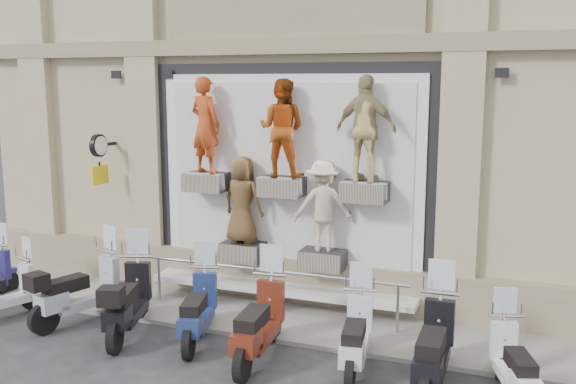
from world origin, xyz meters
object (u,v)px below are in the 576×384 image
scooter_e (198,297)px  scooter_h (434,331)px  scooter_c (80,277)px  scooter_f (259,308)px  scooter_i (515,351)px  scooter_d (128,287)px  guard_rail (270,294)px  scooter_g (356,323)px  clock_sign_bracket (99,153)px

scooter_e → scooter_h: size_ratio=0.92×
scooter_c → scooter_f: (3.57, -0.33, 0.01)m
scooter_h → scooter_i: scooter_h is taller
scooter_d → scooter_c: bearing=151.3°
scooter_f → scooter_h: size_ratio=0.99×
guard_rail → scooter_g: (1.98, -1.48, 0.28)m
scooter_f → scooter_h: (2.61, 0.03, 0.01)m
scooter_d → scooter_f: bearing=-21.2°
guard_rail → scooter_h: scooter_h is taller
scooter_c → scooter_e: 2.36m
scooter_g → scooter_i: (2.20, -0.10, -0.05)m
scooter_i → scooter_d: bearing=161.3°
clock_sign_bracket → scooter_c: (0.85, -1.81, -1.98)m
scooter_h → scooter_d: bearing=177.7°
guard_rail → scooter_d: bearing=-141.2°
clock_sign_bracket → scooter_g: (5.88, -1.95, -2.06)m
scooter_d → scooter_i: scooter_d is taller
scooter_e → scooter_h: (3.83, -0.28, 0.07)m
clock_sign_bracket → scooter_d: clock_sign_bracket is taller
clock_sign_bracket → scooter_e: 4.21m
scooter_c → scooter_g: size_ratio=1.10×
scooter_e → scooter_f: size_ratio=0.93×
scooter_g → guard_rail: bearing=134.4°
scooter_g → scooter_h: scooter_h is taller
scooter_d → scooter_e: bearing=-10.0°
scooter_i → scooter_c: bearing=159.7°
scooter_d → scooter_h: bearing=-19.4°
scooter_f → scooter_i: bearing=-4.1°
guard_rail → clock_sign_bracket: (-3.90, 0.47, 2.34)m
scooter_f → guard_rail: bearing=101.8°
scooter_e → scooter_i: size_ratio=1.11×
guard_rail → scooter_c: bearing=-156.3°
guard_rail → scooter_g: 2.49m
scooter_c → scooter_e: (2.35, -0.03, -0.05)m
scooter_f → scooter_d: bearing=171.6°
clock_sign_bracket → scooter_f: size_ratio=0.50×
scooter_g → scooter_h: 1.16m
scooter_d → guard_rail: bearing=20.6°
scooter_d → scooter_i: size_ratio=1.21×
guard_rail → scooter_g: bearing=-36.8°
clock_sign_bracket → scooter_d: (1.98, -2.01, -1.96)m
scooter_e → scooter_f: 1.25m
guard_rail → scooter_f: 1.79m
scooter_f → clock_sign_bracket: bearing=148.7°
scooter_h → scooter_i: bearing=2.0°
scooter_h → scooter_i: size_ratio=1.21×
clock_sign_bracket → scooter_f: clock_sign_bracket is taller
guard_rail → scooter_c: (-3.05, -1.34, 0.35)m
scooter_c → scooter_d: size_ratio=0.98×
clock_sign_bracket → scooter_i: (8.08, -2.05, -2.11)m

